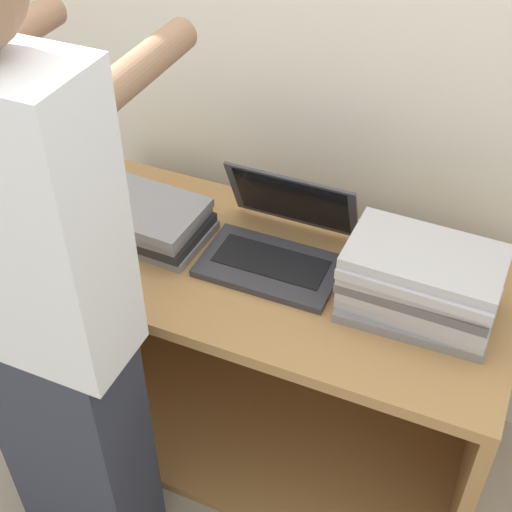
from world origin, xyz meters
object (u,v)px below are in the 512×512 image
(laptop_open, at_px, (277,244))
(person, at_px, (48,324))
(laptop_stack_right, at_px, (421,282))
(laptop_stack_left, at_px, (139,217))

(laptop_open, xyz_separation_m, person, (-0.33, -0.56, 0.09))
(laptop_stack_right, bearing_deg, person, -145.07)
(laptop_stack_right, relative_size, person, 0.22)
(laptop_stack_right, xyz_separation_m, person, (-0.73, -0.51, 0.04))
(laptop_open, xyz_separation_m, laptop_stack_right, (0.40, -0.05, 0.05))
(laptop_stack_left, xyz_separation_m, person, (0.07, -0.51, 0.08))
(laptop_stack_left, relative_size, laptop_stack_right, 1.03)
(person, bearing_deg, laptop_stack_right, 34.93)
(laptop_stack_left, bearing_deg, laptop_stack_right, 0.09)
(laptop_stack_left, relative_size, person, 0.22)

